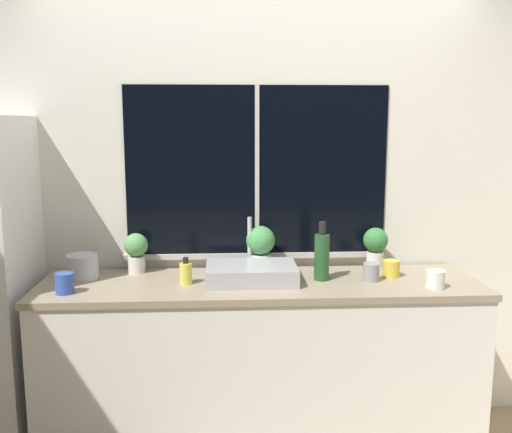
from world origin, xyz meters
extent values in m
cube|color=silver|center=(0.00, 0.66, 1.35)|extent=(8.00, 0.06, 2.70)
cube|color=black|center=(0.00, 0.62, 1.49)|extent=(1.49, 0.01, 0.96)
cube|color=#BCB7AD|center=(0.00, 0.61, 1.49)|extent=(0.02, 0.01, 0.96)
cube|color=#BCB7AD|center=(0.00, 0.61, 1.00)|extent=(1.55, 0.04, 0.03)
cube|color=white|center=(0.00, 0.29, 0.45)|extent=(2.31, 0.59, 0.90)
cube|color=gray|center=(0.00, 0.29, 0.92)|extent=(2.33, 0.61, 0.03)
cube|color=#ADADB2|center=(-0.05, 0.30, 0.98)|extent=(0.48, 0.33, 0.09)
cylinder|color=#B7B7BC|center=(-0.05, 0.50, 0.95)|extent=(0.04, 0.04, 0.03)
cylinder|color=#B7B7BC|center=(-0.05, 0.50, 1.11)|extent=(0.02, 0.02, 0.28)
cylinder|color=silver|center=(-0.68, 0.52, 0.98)|extent=(0.09, 0.09, 0.09)
sphere|color=#569951|center=(-0.68, 0.52, 1.09)|extent=(0.13, 0.13, 0.13)
cylinder|color=silver|center=(0.01, 0.52, 0.98)|extent=(0.13, 0.13, 0.09)
sphere|color=#478E4C|center=(0.01, 0.52, 1.11)|extent=(0.16, 0.16, 0.16)
cylinder|color=silver|center=(0.67, 0.52, 0.98)|extent=(0.10, 0.10, 0.10)
sphere|color=#387A3D|center=(0.67, 0.52, 1.10)|extent=(0.14, 0.14, 0.14)
cylinder|color=#DBD14C|center=(-0.39, 0.27, 0.99)|extent=(0.07, 0.07, 0.11)
cylinder|color=black|center=(-0.39, 0.27, 1.06)|extent=(0.03, 0.03, 0.03)
cylinder|color=#235128|center=(0.33, 0.31, 1.06)|extent=(0.08, 0.08, 0.25)
cylinder|color=black|center=(0.33, 0.31, 1.22)|extent=(0.04, 0.04, 0.07)
cylinder|color=white|center=(0.88, 0.12, 0.98)|extent=(0.09, 0.09, 0.09)
cylinder|color=gold|center=(0.72, 0.35, 0.98)|extent=(0.09, 0.09, 0.09)
cylinder|color=#3351AD|center=(-0.98, 0.14, 0.99)|extent=(0.09, 0.09, 0.10)
cylinder|color=gray|center=(0.59, 0.28, 0.98)|extent=(0.09, 0.09, 0.09)
cylinder|color=#B2B2B7|center=(-0.95, 0.40, 1.00)|extent=(0.17, 0.17, 0.13)
cone|color=#B2B2B7|center=(-0.95, 0.40, 1.07)|extent=(0.14, 0.14, 0.01)
camera|label=1|loc=(-0.19, -2.61, 1.78)|focal=40.00mm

